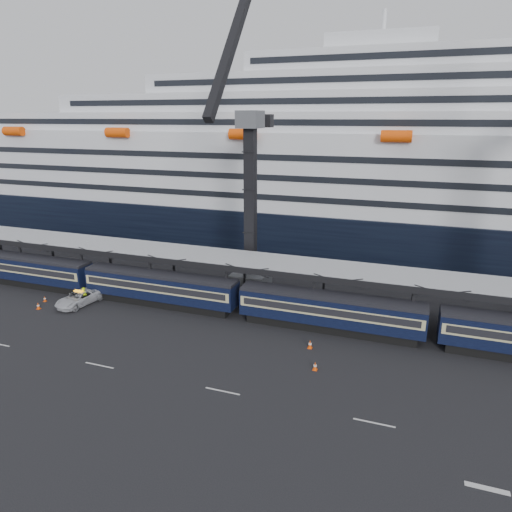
% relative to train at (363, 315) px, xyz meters
% --- Properties ---
extents(ground, '(260.00, 260.00, 0.00)m').
position_rel_train_xyz_m(ground, '(4.65, -10.00, -2.20)').
color(ground, black).
rests_on(ground, ground).
extents(train, '(133.05, 3.00, 4.05)m').
position_rel_train_xyz_m(train, '(0.00, 0.00, 0.00)').
color(train, black).
rests_on(train, ground).
extents(canopy, '(130.00, 6.25, 5.53)m').
position_rel_train_xyz_m(canopy, '(4.65, 4.00, 3.05)').
color(canopy, gray).
rests_on(canopy, ground).
extents(cruise_ship, '(214.09, 28.84, 34.00)m').
position_rel_train_xyz_m(cruise_ship, '(3.57, 35.99, 10.14)').
color(cruise_ship, black).
rests_on(cruise_ship, ground).
extents(crane_dark_near, '(4.50, 17.75, 35.08)m').
position_rel_train_xyz_m(crane_dark_near, '(-15.35, 8.59, 9.73)').
color(crane_dark_near, '#47494E').
rests_on(crane_dark_near, ground).
extents(pickup_truck, '(3.53, 6.17, 1.62)m').
position_rel_train_xyz_m(pickup_truck, '(-32.44, -3.24, -1.39)').
color(pickup_truck, silver).
rests_on(pickup_truck, ground).
extents(worker, '(0.78, 0.54, 2.06)m').
position_rel_train_xyz_m(worker, '(-31.99, -2.85, -1.17)').
color(worker, '#C8FB0D').
rests_on(worker, ground).
extents(traffic_cone_a, '(0.41, 0.41, 0.82)m').
position_rel_train_xyz_m(traffic_cone_a, '(-36.05, -5.94, -1.80)').
color(traffic_cone_a, '#FF4D08').
rests_on(traffic_cone_a, ground).
extents(traffic_cone_b, '(0.35, 0.35, 0.70)m').
position_rel_train_xyz_m(traffic_cone_b, '(-37.04, -3.90, -1.86)').
color(traffic_cone_b, '#FF4D08').
rests_on(traffic_cone_b, ground).
extents(traffic_cone_c, '(0.40, 0.40, 0.81)m').
position_rel_train_xyz_m(traffic_cone_c, '(-2.99, -8.30, -1.80)').
color(traffic_cone_c, '#FF4D08').
rests_on(traffic_cone_c, ground).
extents(traffic_cone_d, '(0.43, 0.43, 0.86)m').
position_rel_train_xyz_m(traffic_cone_d, '(-4.30, -4.58, -1.78)').
color(traffic_cone_d, '#FF4D08').
rests_on(traffic_cone_d, ground).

